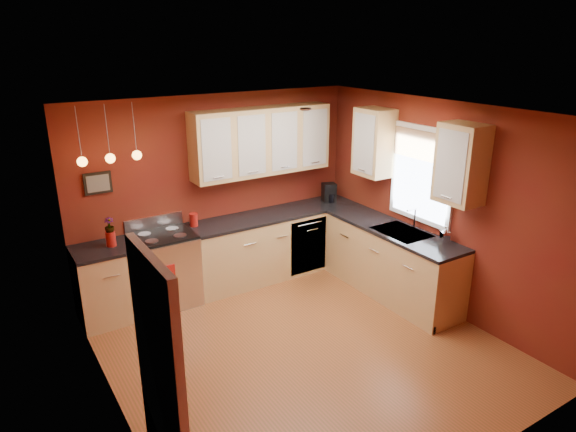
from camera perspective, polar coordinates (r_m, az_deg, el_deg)
floor at (r=5.93m, az=1.72°, el=-14.40°), size 4.20×4.20×0.00m
ceiling at (r=4.97m, az=2.03°, el=11.35°), size 4.00×4.20×0.02m
wall_back at (r=7.05m, az=-7.78°, el=2.77°), size 4.00×0.02×2.60m
wall_front at (r=3.95m, az=19.67°, el=-12.24°), size 4.00×0.02×2.60m
wall_left at (r=4.59m, az=-19.44°, el=-7.56°), size 0.02×4.20×2.60m
wall_right at (r=6.59m, az=16.42°, el=0.94°), size 0.02×4.20×2.60m
base_cabinets_back_left at (r=6.61m, az=-19.46°, el=-7.28°), size 0.70×0.60×0.90m
base_cabinets_back_right at (r=7.40m, az=-1.37°, el=-3.21°), size 2.54×0.60×0.90m
base_cabinets_right at (r=6.97m, az=11.35°, el=-5.11°), size 0.60×2.10×0.90m
counter_back_left at (r=6.43m, az=-19.92°, el=-3.53°), size 0.70×0.62×0.04m
counter_back_right at (r=7.24m, az=-1.40°, el=0.23°), size 2.54×0.62×0.04m
counter_right at (r=6.79m, az=11.61°, el=-1.49°), size 0.62×2.10×0.04m
gas_range at (r=6.76m, az=-13.48°, el=-5.76°), size 0.76×0.64×1.11m
dishwasher_front at (r=7.36m, az=2.27°, el=-3.35°), size 0.60×0.02×0.80m
sink at (r=6.69m, az=12.51°, el=-1.91°), size 0.50×0.70×0.33m
window at (r=6.65m, az=14.67°, el=4.78°), size 0.06×1.02×1.22m
door_left_wall at (r=3.74m, az=-13.80°, el=-18.60°), size 0.12×0.82×2.05m
upper_cabinets_back at (r=7.01m, az=-2.92°, el=8.31°), size 2.00×0.35×0.90m
upper_cabinets_right at (r=6.50m, az=13.79°, el=6.90°), size 0.35×1.95×0.90m
wall_picture at (r=6.48m, az=-20.38°, el=3.45°), size 0.32×0.03×0.26m
pendant_lights at (r=6.10m, az=-19.15°, el=6.14°), size 0.71×0.11×0.66m
red_canister at (r=6.80m, az=-10.44°, el=-0.41°), size 0.11×0.11×0.17m
red_vase at (r=6.42m, az=-19.09°, el=-2.41°), size 0.11×0.11×0.18m
flowers at (r=6.36m, az=-19.25°, el=-1.02°), size 0.12×0.12×0.19m
coffee_maker at (r=7.72m, az=4.61°, el=2.55°), size 0.23×0.23×0.28m
soap_pump at (r=6.42m, az=17.07°, el=-1.99°), size 0.13×0.13×0.22m
dish_towel at (r=6.43m, az=-13.36°, el=-6.72°), size 0.23×0.02×0.31m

